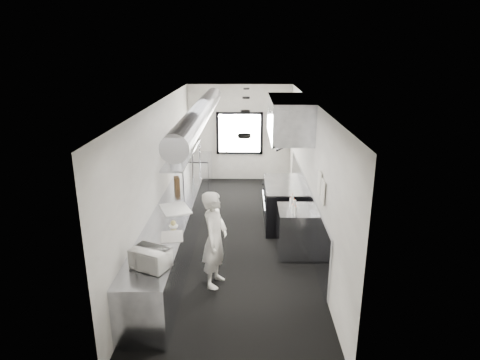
{
  "coord_description": "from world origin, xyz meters",
  "views": [
    {
      "loc": [
        0.24,
        -7.95,
        3.8
      ],
      "look_at": [
        0.09,
        -0.2,
        1.31
      ],
      "focal_mm": 31.09,
      "sensor_mm": 36.0,
      "label": 1
    }
  ],
  "objects_px": {
    "plate_stack_b": "(182,148)",
    "squeeze_bottle_e": "(292,199)",
    "deli_tub_a": "(143,248)",
    "squeeze_bottle_b": "(293,209)",
    "pass_shelf": "(183,154)",
    "plate_stack_a": "(175,156)",
    "exhaust_hood": "(289,118)",
    "squeeze_bottle_d": "(291,202)",
    "deli_tub_b": "(143,251)",
    "line_cook": "(215,239)",
    "small_plate": "(173,226)",
    "plate_stack_d": "(186,137)",
    "squeeze_bottle_a": "(296,211)",
    "far_work_table": "(198,172)",
    "bottle_station": "(295,231)",
    "plate_stack_c": "(184,142)",
    "range": "(283,204)",
    "knife_block": "(177,183)",
    "squeeze_bottle_c": "(294,205)",
    "prep_counter": "(176,226)",
    "microwave": "(150,258)",
    "cutting_board": "(175,209)"
  },
  "relations": [
    {
      "from": "plate_stack_c",
      "to": "squeeze_bottle_b",
      "type": "height_order",
      "value": "plate_stack_c"
    },
    {
      "from": "far_work_table",
      "to": "range",
      "type": "bearing_deg",
      "value": -48.81
    },
    {
      "from": "knife_block",
      "to": "squeeze_bottle_c",
      "type": "distance_m",
      "value": 2.68
    },
    {
      "from": "range",
      "to": "squeeze_bottle_e",
      "type": "xyz_separation_m",
      "value": [
        0.08,
        -1.07,
        0.52
      ]
    },
    {
      "from": "small_plate",
      "to": "plate_stack_a",
      "type": "xyz_separation_m",
      "value": [
        -0.21,
        1.63,
        0.81
      ]
    },
    {
      "from": "deli_tub_a",
      "to": "squeeze_bottle_d",
      "type": "bearing_deg",
      "value": 38.14
    },
    {
      "from": "pass_shelf",
      "to": "plate_stack_b",
      "type": "bearing_deg",
      "value": -87.37
    },
    {
      "from": "exhaust_hood",
      "to": "squeeze_bottle_c",
      "type": "bearing_deg",
      "value": -89.23
    },
    {
      "from": "line_cook",
      "to": "deli_tub_a",
      "type": "height_order",
      "value": "line_cook"
    },
    {
      "from": "deli_tub_b",
      "to": "squeeze_bottle_c",
      "type": "distance_m",
      "value": 2.99
    },
    {
      "from": "microwave",
      "to": "squeeze_bottle_e",
      "type": "height_order",
      "value": "microwave"
    },
    {
      "from": "plate_stack_a",
      "to": "deli_tub_b",
      "type": "bearing_deg",
      "value": -91.25
    },
    {
      "from": "squeeze_bottle_a",
      "to": "squeeze_bottle_c",
      "type": "bearing_deg",
      "value": 88.64
    },
    {
      "from": "small_plate",
      "to": "prep_counter",
      "type": "bearing_deg",
      "value": 97.74
    },
    {
      "from": "line_cook",
      "to": "squeeze_bottle_b",
      "type": "bearing_deg",
      "value": -40.43
    },
    {
      "from": "exhaust_hood",
      "to": "deli_tub_b",
      "type": "bearing_deg",
      "value": -126.62
    },
    {
      "from": "deli_tub_a",
      "to": "squeeze_bottle_b",
      "type": "distance_m",
      "value": 2.83
    },
    {
      "from": "deli_tub_a",
      "to": "plate_stack_c",
      "type": "bearing_deg",
      "value": 88.26
    },
    {
      "from": "exhaust_hood",
      "to": "range",
      "type": "relative_size",
      "value": 1.38
    },
    {
      "from": "squeeze_bottle_b",
      "to": "prep_counter",
      "type": "bearing_deg",
      "value": 170.14
    },
    {
      "from": "prep_counter",
      "to": "range",
      "type": "xyz_separation_m",
      "value": [
        2.19,
        1.2,
        0.02
      ]
    },
    {
      "from": "line_cook",
      "to": "deli_tub_a",
      "type": "xyz_separation_m",
      "value": [
        -1.02,
        -0.59,
        0.14
      ]
    },
    {
      "from": "squeeze_bottle_a",
      "to": "squeeze_bottle_e",
      "type": "relative_size",
      "value": 1.01
    },
    {
      "from": "range",
      "to": "line_cook",
      "type": "relative_size",
      "value": 0.98
    },
    {
      "from": "exhaust_hood",
      "to": "deli_tub_b",
      "type": "height_order",
      "value": "exhaust_hood"
    },
    {
      "from": "squeeze_bottle_d",
      "to": "bottle_station",
      "type": "bearing_deg",
      "value": -61.77
    },
    {
      "from": "plate_stack_a",
      "to": "cutting_board",
      "type": "bearing_deg",
      "value": -82.14
    },
    {
      "from": "line_cook",
      "to": "small_plate",
      "type": "height_order",
      "value": "line_cook"
    },
    {
      "from": "exhaust_hood",
      "to": "bottle_station",
      "type": "bearing_deg",
      "value": -87.82
    },
    {
      "from": "squeeze_bottle_e",
      "to": "deli_tub_a",
      "type": "bearing_deg",
      "value": -139.72
    },
    {
      "from": "cutting_board",
      "to": "microwave",
      "type": "bearing_deg",
      "value": -89.38
    },
    {
      "from": "plate_stack_b",
      "to": "squeeze_bottle_e",
      "type": "height_order",
      "value": "plate_stack_b"
    },
    {
      "from": "exhaust_hood",
      "to": "squeeze_bottle_b",
      "type": "distance_m",
      "value": 2.12
    },
    {
      "from": "plate_stack_a",
      "to": "squeeze_bottle_d",
      "type": "height_order",
      "value": "plate_stack_a"
    },
    {
      "from": "bottle_station",
      "to": "far_work_table",
      "type": "relative_size",
      "value": 0.75
    },
    {
      "from": "exhaust_hood",
      "to": "range",
      "type": "xyz_separation_m",
      "value": [
        -0.06,
        0.0,
        -1.92
      ]
    },
    {
      "from": "exhaust_hood",
      "to": "far_work_table",
      "type": "distance_m",
      "value": 3.88
    },
    {
      "from": "deli_tub_b",
      "to": "plate_stack_a",
      "type": "xyz_separation_m",
      "value": [
        0.06,
        2.63,
        0.77
      ]
    },
    {
      "from": "deli_tub_b",
      "to": "plate_stack_a",
      "type": "relative_size",
      "value": 0.45
    },
    {
      "from": "squeeze_bottle_a",
      "to": "squeeze_bottle_d",
      "type": "xyz_separation_m",
      "value": [
        -0.04,
        0.45,
        -0.0
      ]
    },
    {
      "from": "prep_counter",
      "to": "line_cook",
      "type": "height_order",
      "value": "line_cook"
    },
    {
      "from": "knife_block",
      "to": "plate_stack_c",
      "type": "bearing_deg",
      "value": 67.06
    },
    {
      "from": "microwave",
      "to": "deli_tub_a",
      "type": "bearing_deg",
      "value": 139.33
    },
    {
      "from": "plate_stack_b",
      "to": "far_work_table",
      "type": "bearing_deg",
      "value": 89.37
    },
    {
      "from": "line_cook",
      "to": "squeeze_bottle_e",
      "type": "distance_m",
      "value": 2.03
    },
    {
      "from": "deli_tub_a",
      "to": "squeeze_bottle_d",
      "type": "distance_m",
      "value": 3.03
    },
    {
      "from": "plate_stack_c",
      "to": "squeeze_bottle_e",
      "type": "xyz_separation_m",
      "value": [
        2.31,
        -1.57,
        -0.76
      ]
    },
    {
      "from": "small_plate",
      "to": "plate_stack_d",
      "type": "bearing_deg",
      "value": 93.75
    },
    {
      "from": "pass_shelf",
      "to": "plate_stack_a",
      "type": "bearing_deg",
      "value": -92.37
    },
    {
      "from": "plate_stack_d",
      "to": "squeeze_bottle_a",
      "type": "distance_m",
      "value": 3.71
    }
  ]
}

